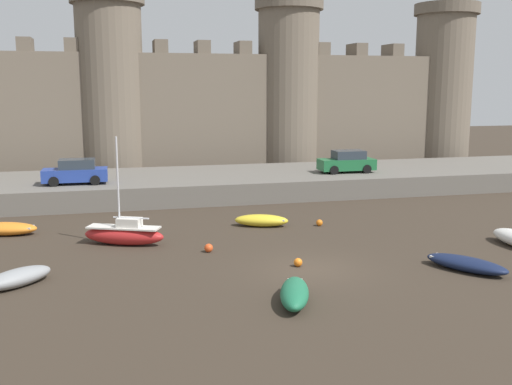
{
  "coord_description": "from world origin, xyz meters",
  "views": [
    {
      "loc": [
        -8.3,
        -23.27,
        7.71
      ],
      "look_at": [
        -1.18,
        5.06,
        2.5
      ],
      "focal_mm": 42.0,
      "sensor_mm": 36.0,
      "label": 1
    }
  ],
  "objects_px": {
    "sailboat_near_channel_right": "(124,234)",
    "rowboat_near_channel_left": "(466,264)",
    "mooring_buoy_near_channel": "(319,223)",
    "rowboat_foreground_right": "(262,220)",
    "car_quay_centre_west": "(347,162)",
    "rowboat_midflat_centre": "(295,293)",
    "mooring_buoy_mid_mud": "(298,262)",
    "rowboat_midflat_left": "(17,277)",
    "mooring_buoy_near_shore": "(209,248)",
    "car_quay_east": "(76,172)",
    "rowboat_midflat_right": "(4,228)"
  },
  "relations": [
    {
      "from": "rowboat_near_channel_left",
      "to": "car_quay_east",
      "type": "distance_m",
      "value": 25.15
    },
    {
      "from": "rowboat_midflat_centre",
      "to": "rowboat_midflat_right",
      "type": "distance_m",
      "value": 17.72
    },
    {
      "from": "mooring_buoy_near_shore",
      "to": "car_quay_east",
      "type": "xyz_separation_m",
      "value": [
        -6.47,
        13.34,
        1.98
      ]
    },
    {
      "from": "rowboat_midflat_centre",
      "to": "mooring_buoy_near_shore",
      "type": "distance_m",
      "value": 7.64
    },
    {
      "from": "rowboat_midflat_left",
      "to": "rowboat_midflat_right",
      "type": "xyz_separation_m",
      "value": [
        -1.79,
        8.89,
        -0.01
      ]
    },
    {
      "from": "rowboat_foreground_right",
      "to": "rowboat_near_channel_left",
      "type": "bearing_deg",
      "value": -57.55
    },
    {
      "from": "rowboat_midflat_centre",
      "to": "mooring_buoy_mid_mud",
      "type": "height_order",
      "value": "rowboat_midflat_centre"
    },
    {
      "from": "rowboat_near_channel_left",
      "to": "rowboat_midflat_left",
      "type": "bearing_deg",
      "value": 172.18
    },
    {
      "from": "rowboat_midflat_centre",
      "to": "car_quay_east",
      "type": "bearing_deg",
      "value": 111.9
    },
    {
      "from": "rowboat_midflat_left",
      "to": "sailboat_near_channel_right",
      "type": "height_order",
      "value": "sailboat_near_channel_right"
    },
    {
      "from": "mooring_buoy_near_channel",
      "to": "rowboat_midflat_left",
      "type": "bearing_deg",
      "value": -155.61
    },
    {
      "from": "rowboat_foreground_right",
      "to": "car_quay_centre_west",
      "type": "distance_m",
      "value": 13.2
    },
    {
      "from": "mooring_buoy_near_channel",
      "to": "car_quay_centre_west",
      "type": "relative_size",
      "value": 0.09
    },
    {
      "from": "rowboat_midflat_right",
      "to": "rowboat_midflat_left",
      "type": "bearing_deg",
      "value": -78.61
    },
    {
      "from": "rowboat_midflat_right",
      "to": "mooring_buoy_mid_mud",
      "type": "relative_size",
      "value": 9.68
    },
    {
      "from": "rowboat_midflat_left",
      "to": "rowboat_midflat_centre",
      "type": "relative_size",
      "value": 0.9
    },
    {
      "from": "rowboat_midflat_right",
      "to": "car_quay_east",
      "type": "relative_size",
      "value": 0.88
    },
    {
      "from": "sailboat_near_channel_right",
      "to": "car_quay_east",
      "type": "bearing_deg",
      "value": 103.69
    },
    {
      "from": "rowboat_near_channel_left",
      "to": "mooring_buoy_near_shore",
      "type": "height_order",
      "value": "rowboat_near_channel_left"
    },
    {
      "from": "rowboat_midflat_centre",
      "to": "mooring_buoy_mid_mud",
      "type": "xyz_separation_m",
      "value": [
        1.51,
        4.2,
        -0.2
      ]
    },
    {
      "from": "rowboat_midflat_centre",
      "to": "rowboat_near_channel_left",
      "type": "xyz_separation_m",
      "value": [
        8.23,
        1.92,
        -0.08
      ]
    },
    {
      "from": "rowboat_midflat_right",
      "to": "mooring_buoy_near_channel",
      "type": "xyz_separation_m",
      "value": [
        16.75,
        -2.11,
        -0.16
      ]
    },
    {
      "from": "rowboat_midflat_left",
      "to": "car_quay_east",
      "type": "xyz_separation_m",
      "value": [
        1.58,
        16.33,
        1.83
      ]
    },
    {
      "from": "rowboat_foreground_right",
      "to": "rowboat_midflat_right",
      "type": "distance_m",
      "value": 13.66
    },
    {
      "from": "rowboat_foreground_right",
      "to": "car_quay_east",
      "type": "distance_m",
      "value": 13.63
    },
    {
      "from": "rowboat_midflat_left",
      "to": "rowboat_near_channel_left",
      "type": "bearing_deg",
      "value": -7.82
    },
    {
      "from": "rowboat_foreground_right",
      "to": "car_quay_centre_west",
      "type": "xyz_separation_m",
      "value": [
        9.01,
        9.47,
        1.84
      ]
    },
    {
      "from": "mooring_buoy_mid_mud",
      "to": "mooring_buoy_near_channel",
      "type": "distance_m",
      "value": 7.83
    },
    {
      "from": "rowboat_midflat_left",
      "to": "mooring_buoy_near_shore",
      "type": "xyz_separation_m",
      "value": [
        8.05,
        3.0,
        -0.16
      ]
    },
    {
      "from": "rowboat_midflat_left",
      "to": "mooring_buoy_mid_mud",
      "type": "distance_m",
      "value": 11.43
    },
    {
      "from": "rowboat_midflat_right",
      "to": "rowboat_midflat_centre",
      "type": "bearing_deg",
      "value": -48.64
    },
    {
      "from": "car_quay_east",
      "to": "sailboat_near_channel_right",
      "type": "bearing_deg",
      "value": -76.31
    },
    {
      "from": "rowboat_midflat_centre",
      "to": "car_quay_east",
      "type": "relative_size",
      "value": 0.79
    },
    {
      "from": "sailboat_near_channel_right",
      "to": "rowboat_near_channel_left",
      "type": "xyz_separation_m",
      "value": [
        13.89,
        -7.83,
        -0.25
      ]
    },
    {
      "from": "mooring_buoy_mid_mud",
      "to": "car_quay_east",
      "type": "relative_size",
      "value": 0.09
    },
    {
      "from": "rowboat_near_channel_left",
      "to": "car_quay_east",
      "type": "height_order",
      "value": "car_quay_east"
    },
    {
      "from": "car_quay_east",
      "to": "rowboat_midflat_right",
      "type": "bearing_deg",
      "value": -114.37
    },
    {
      "from": "car_quay_east",
      "to": "car_quay_centre_west",
      "type": "height_order",
      "value": "same"
    },
    {
      "from": "sailboat_near_channel_right",
      "to": "mooring_buoy_mid_mud",
      "type": "distance_m",
      "value": 9.07
    },
    {
      "from": "mooring_buoy_near_channel",
      "to": "rowboat_near_channel_left",
      "type": "bearing_deg",
      "value": -71.01
    },
    {
      "from": "rowboat_midflat_centre",
      "to": "mooring_buoy_near_channel",
      "type": "relative_size",
      "value": 8.9
    },
    {
      "from": "sailboat_near_channel_right",
      "to": "rowboat_midflat_left",
      "type": "bearing_deg",
      "value": -128.58
    },
    {
      "from": "rowboat_midflat_left",
      "to": "mooring_buoy_mid_mud",
      "type": "xyz_separation_m",
      "value": [
        11.43,
        -0.2,
        -0.17
      ]
    },
    {
      "from": "rowboat_midflat_centre",
      "to": "rowboat_foreground_right",
      "type": "xyz_separation_m",
      "value": [
        1.88,
        11.9,
        -0.04
      ]
    },
    {
      "from": "sailboat_near_channel_right",
      "to": "car_quay_centre_west",
      "type": "relative_size",
      "value": 1.29
    },
    {
      "from": "mooring_buoy_near_shore",
      "to": "car_quay_east",
      "type": "relative_size",
      "value": 0.1
    },
    {
      "from": "rowboat_midflat_left",
      "to": "mooring_buoy_mid_mud",
      "type": "height_order",
      "value": "rowboat_midflat_left"
    },
    {
      "from": "mooring_buoy_near_shore",
      "to": "car_quay_centre_west",
      "type": "xyz_separation_m",
      "value": [
        12.75,
        13.97,
        1.98
      ]
    },
    {
      "from": "rowboat_near_channel_left",
      "to": "car_quay_centre_west",
      "type": "relative_size",
      "value": 0.89
    },
    {
      "from": "mooring_buoy_near_shore",
      "to": "rowboat_midflat_right",
      "type": "bearing_deg",
      "value": 149.08
    }
  ]
}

